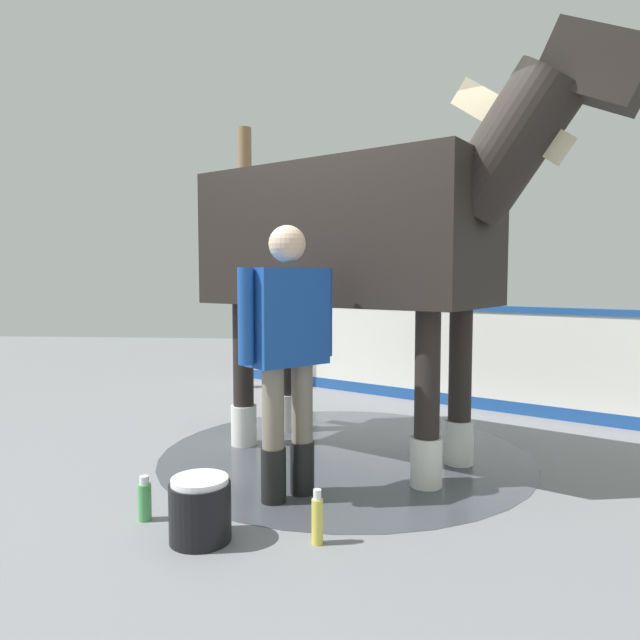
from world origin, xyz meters
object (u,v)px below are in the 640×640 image
object	(u,v)px
handler	(288,344)
bottle_spray	(145,500)
horse	(361,240)
bottle_shampoo	(317,519)
wash_bucket	(200,510)

from	to	relation	value
handler	bottle_spray	size ratio (longest dim) A/B	6.63
horse	bottle_shampoo	world-z (taller)	horse
horse	wash_bucket	bearing A→B (deg)	-87.89
handler	bottle_spray	xyz separation A→B (m)	(0.73, 0.39, -0.82)
horse	bottle_spray	bearing A→B (deg)	-102.81
bottle_shampoo	bottle_spray	xyz separation A→B (m)	(0.97, -0.20, -0.01)
handler	bottle_shampoo	xyz separation A→B (m)	(-0.23, 0.59, -0.81)
horse	wash_bucket	distance (m)	2.17
bottle_spray	bottle_shampoo	bearing A→B (deg)	168.53
wash_bucket	bottle_shampoo	world-z (taller)	wash_bucket
horse	wash_bucket	xyz separation A→B (m)	(0.77, 1.43, -1.43)
wash_bucket	bottle_shampoo	xyz separation A→B (m)	(-0.59, -0.02, -0.03)
handler	horse	bearing A→B (deg)	-70.14
bottle_shampoo	handler	bearing A→B (deg)	-68.51
handler	bottle_spray	bearing A→B (deg)	74.33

